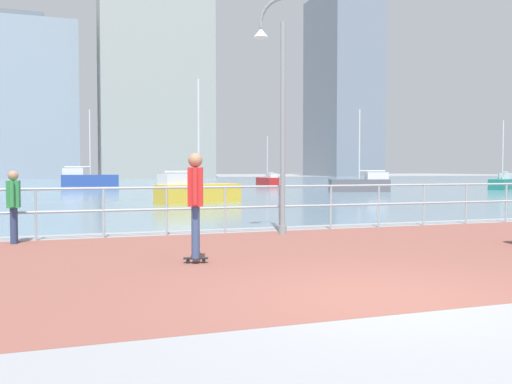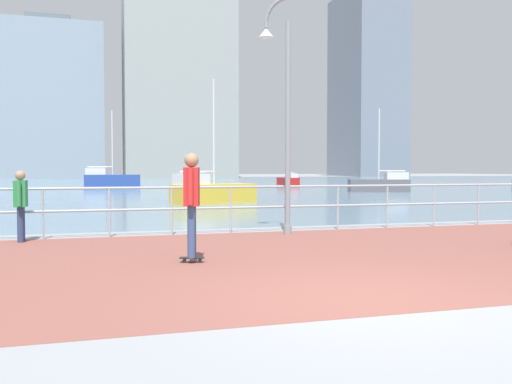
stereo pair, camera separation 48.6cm
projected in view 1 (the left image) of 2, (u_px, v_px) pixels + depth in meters
ground at (116, 188)px, 44.33m from camera, size 220.00×220.00×0.00m
brick_paving at (284, 258)px, 9.46m from camera, size 28.00×7.64×0.01m
harbor_water at (106, 184)px, 55.63m from camera, size 180.00×88.00×0.00m
waterfront_railing at (225, 201)px, 13.04m from camera, size 25.25×0.06×1.13m
lamppost at (276, 104)px, 12.83m from camera, size 0.70×0.61×5.54m
skateboarder at (195, 197)px, 8.88m from camera, size 0.41×0.55×1.79m
bystander at (14, 201)px, 11.22m from camera, size 0.25×0.55×1.50m
sailboat_gray at (88, 179)px, 47.96m from camera, size 4.88×1.76×6.74m
sailboat_ivory at (268, 180)px, 51.99m from camera, size 1.21×3.37×4.66m
sailboat_blue at (503, 183)px, 40.87m from camera, size 3.66×2.97×5.13m
sailboat_red at (196, 191)px, 24.55m from camera, size 4.13×2.62×5.57m
sailboat_white at (361, 184)px, 36.68m from camera, size 4.11×2.25×5.52m
tower_brick at (23, 103)px, 89.10m from camera, size 17.08×17.03×26.35m
tower_beige at (155, 41)px, 89.11m from camera, size 17.77×10.49×46.51m
tower_concrete at (343, 86)px, 120.36m from camera, size 11.39×17.02×41.40m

